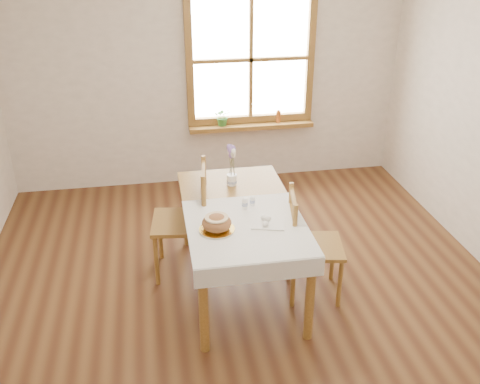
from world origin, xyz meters
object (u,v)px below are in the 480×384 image
object	(u,v)px
chair_right	(315,245)
bread_plate	(217,230)
dining_table	(240,218)
chair_left	(180,220)
flower_vase	(232,180)

from	to	relation	value
chair_right	bread_plate	world-z (taller)	chair_right
dining_table	chair_left	xyz separation A→B (m)	(-0.47, 0.31, -0.15)
dining_table	chair_left	world-z (taller)	chair_left
dining_table	flower_vase	xyz separation A→B (m)	(0.00, 0.44, 0.13)
flower_vase	dining_table	bearing A→B (deg)	-90.37
chair_left	flower_vase	world-z (taller)	chair_left
chair_right	bread_plate	bearing A→B (deg)	108.32
dining_table	chair_left	distance (m)	0.59
dining_table	bread_plate	distance (m)	0.41
dining_table	bread_plate	bearing A→B (deg)	-125.51
dining_table	chair_right	xyz separation A→B (m)	(0.59, -0.21, -0.19)
bread_plate	flower_vase	world-z (taller)	flower_vase
bread_plate	chair_right	bearing A→B (deg)	8.27
chair_left	chair_right	xyz separation A→B (m)	(1.06, -0.52, -0.04)
dining_table	chair_right	bearing A→B (deg)	-19.31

